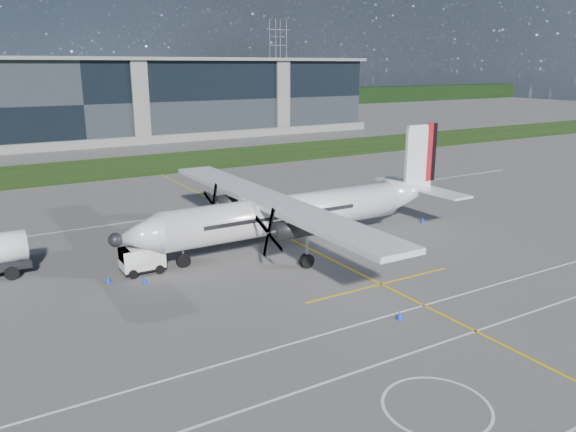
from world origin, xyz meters
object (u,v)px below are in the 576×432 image
at_px(ground_crew_person, 159,248).
at_px(safety_cone_nose_port, 144,280).
at_px(safety_cone_stbdwing, 190,208).
at_px(safety_cone_fwd, 108,279).
at_px(turboprop_aircraft, 298,191).
at_px(safety_cone_portwing, 400,315).
at_px(pylon_east, 278,63).
at_px(safety_cone_tail, 423,220).
at_px(baggage_tug, 142,260).

height_order(ground_crew_person, safety_cone_nose_port, ground_crew_person).
distance_m(safety_cone_stbdwing, safety_cone_fwd, 19.60).
distance_m(turboprop_aircraft, safety_cone_nose_port, 13.96).
xyz_separation_m(turboprop_aircraft, safety_cone_portwing, (-2.20, -14.62, -4.32)).
bearing_deg(safety_cone_fwd, pylon_east, 56.30).
bearing_deg(ground_crew_person, safety_cone_tail, -94.31).
bearing_deg(safety_cone_tail, safety_cone_nose_port, -177.01).
relative_size(safety_cone_tail, safety_cone_stbdwing, 1.00).
bearing_deg(safety_cone_nose_port, pylon_east, 57.10).
bearing_deg(safety_cone_fwd, safety_cone_portwing, -47.80).
xyz_separation_m(safety_cone_stbdwing, safety_cone_portwing, (1.11, -29.94, 0.00)).
relative_size(pylon_east, safety_cone_tail, 60.00).
bearing_deg(safety_cone_tail, turboprop_aircraft, 179.07).
xyz_separation_m(turboprop_aircraft, safety_cone_stbdwing, (-3.31, 15.31, -4.32)).
bearing_deg(safety_cone_stbdwing, turboprop_aircraft, -77.80).
bearing_deg(baggage_tug, ground_crew_person, 47.25).
bearing_deg(safety_cone_fwd, safety_cone_stbdwing, 52.52).
height_order(safety_cone_tail, safety_cone_fwd, same).
bearing_deg(safety_cone_stbdwing, safety_cone_nose_port, -120.24).
xyz_separation_m(turboprop_aircraft, baggage_tug, (-12.64, 0.47, -3.63)).
distance_m(pylon_east, safety_cone_portwing, 182.17).
relative_size(safety_cone_tail, safety_cone_fwd, 1.00).
distance_m(baggage_tug, safety_cone_fwd, 2.78).
bearing_deg(turboprop_aircraft, safety_cone_portwing, -98.56).
relative_size(baggage_tug, safety_cone_nose_port, 6.26).
bearing_deg(safety_cone_nose_port, safety_cone_stbdwing, 59.76).
distance_m(safety_cone_nose_port, safety_cone_portwing, 17.02).
bearing_deg(safety_cone_portwing, baggage_tug, 124.66).
xyz_separation_m(baggage_tug, safety_cone_nose_port, (-0.54, -2.09, -0.69)).
distance_m(baggage_tug, safety_cone_nose_port, 2.26).
bearing_deg(ground_crew_person, safety_cone_stbdwing, -27.84).
height_order(baggage_tug, safety_cone_fwd, baggage_tug).
xyz_separation_m(baggage_tug, safety_cone_tail, (26.14, -0.69, -0.69)).
xyz_separation_m(turboprop_aircraft, safety_cone_tail, (13.50, -0.22, -4.32)).
relative_size(pylon_east, turboprop_aircraft, 0.98).
xyz_separation_m(safety_cone_stbdwing, safety_cone_nose_port, (-9.87, -16.93, 0.00)).
bearing_deg(baggage_tug, safety_cone_stbdwing, 57.85).
height_order(turboprop_aircraft, safety_cone_nose_port, turboprop_aircraft).
xyz_separation_m(baggage_tug, safety_cone_stbdwing, (9.33, 14.84, -0.69)).
distance_m(turboprop_aircraft, safety_cone_tail, 14.18).
bearing_deg(turboprop_aircraft, pylon_east, 60.58).
height_order(safety_cone_fwd, safety_cone_nose_port, same).
height_order(safety_cone_stbdwing, safety_cone_fwd, same).
relative_size(ground_crew_person, safety_cone_tail, 3.65).
xyz_separation_m(ground_crew_person, safety_cone_tail, (24.20, -2.79, -0.66)).
xyz_separation_m(safety_cone_fwd, safety_cone_nose_port, (2.06, -1.37, 0.00)).
relative_size(safety_cone_fwd, safety_cone_portwing, 1.00).
distance_m(pylon_east, turboprop_aircraft, 168.01).
xyz_separation_m(baggage_tug, safety_cone_fwd, (-2.60, -0.71, -0.69)).
distance_m(safety_cone_stbdwing, safety_cone_nose_port, 19.59).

